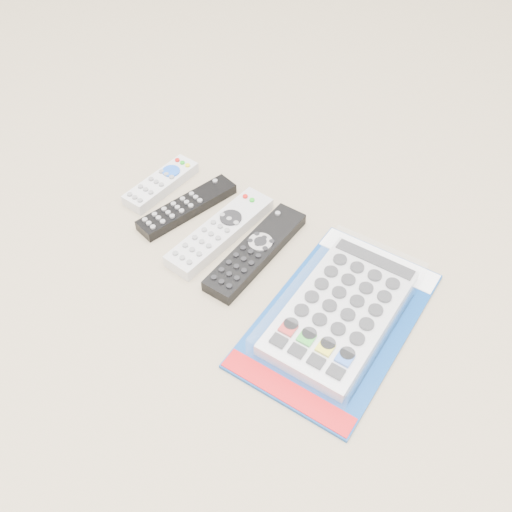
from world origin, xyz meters
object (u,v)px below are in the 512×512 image
Objects in this scene: remote_slim_black at (187,207)px; remote_small_grey at (161,183)px; remote_silver_dvd at (220,231)px; remote_large_black at (256,251)px; jumbo_remote_packaged at (341,310)px.

remote_small_grey is at bearing 178.03° from remote_slim_black.
remote_silver_dvd is at bearing -10.24° from remote_small_grey.
remote_silver_dvd is 0.07m from remote_large_black.
remote_large_black is at bearing 6.63° from remote_slim_black.
remote_slim_black is 0.16m from remote_large_black.
remote_slim_black is 0.09m from remote_silver_dvd.
remote_silver_dvd is (0.08, -0.01, 0.00)m from remote_slim_black.
jumbo_remote_packaged is (0.24, -0.03, 0.01)m from remote_silver_dvd.
remote_large_black reaches higher than remote_slim_black.
remote_silver_dvd is (0.16, -0.03, 0.00)m from remote_small_grey.
remote_large_black is (0.16, -0.01, 0.00)m from remote_slim_black.
remote_large_black is 0.66× the size of jumbo_remote_packaged.
remote_silver_dvd reaches higher than remote_small_grey.
remote_slim_black is at bearing 169.92° from jumbo_remote_packaged.
remote_small_grey is 0.24m from remote_large_black.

